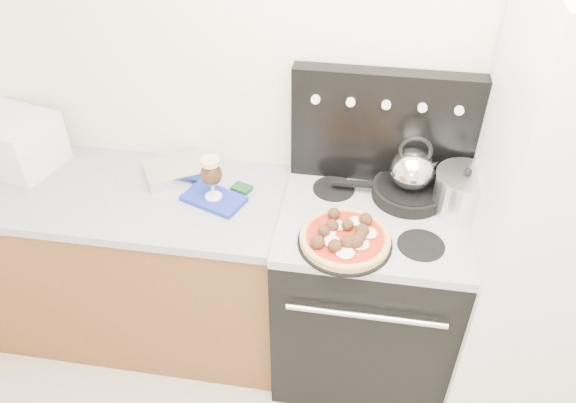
% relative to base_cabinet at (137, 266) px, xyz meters
% --- Properties ---
extents(room_shell, '(3.52, 3.01, 2.52)m').
position_rel_base_cabinet_xyz_m(room_shell, '(1.02, -0.91, 0.82)').
color(room_shell, '#B9B29D').
rests_on(room_shell, ground).
extents(base_cabinet, '(1.45, 0.60, 0.86)m').
position_rel_base_cabinet_xyz_m(base_cabinet, '(0.00, 0.00, 0.00)').
color(base_cabinet, brown).
rests_on(base_cabinet, ground).
extents(countertop, '(1.48, 0.63, 0.04)m').
position_rel_base_cabinet_xyz_m(countertop, '(0.00, 0.00, 0.45)').
color(countertop, '#A0A0A8').
rests_on(countertop, base_cabinet).
extents(stove_body, '(0.76, 0.65, 0.88)m').
position_rel_base_cabinet_xyz_m(stove_body, '(1.10, -0.02, 0.01)').
color(stove_body, black).
rests_on(stove_body, ground).
extents(cooktop, '(0.76, 0.65, 0.04)m').
position_rel_base_cabinet_xyz_m(cooktop, '(1.10, -0.02, 0.47)').
color(cooktop, '#ADADB2').
rests_on(cooktop, stove_body).
extents(backguard, '(0.76, 0.08, 0.50)m').
position_rel_base_cabinet_xyz_m(backguard, '(1.10, 0.25, 0.74)').
color(backguard, black).
rests_on(backguard, cooktop).
extents(fridge, '(0.64, 0.68, 1.90)m').
position_rel_base_cabinet_xyz_m(fridge, '(1.80, -0.05, 0.52)').
color(fridge, silver).
rests_on(fridge, ground).
extents(toaster_oven, '(0.44, 0.37, 0.24)m').
position_rel_base_cabinet_xyz_m(toaster_oven, '(-0.53, 0.12, 0.59)').
color(toaster_oven, silver).
rests_on(toaster_oven, countertop).
extents(foil_sheet, '(0.33, 0.31, 0.05)m').
position_rel_base_cabinet_xyz_m(foil_sheet, '(0.22, 0.14, 0.50)').
color(foil_sheet, white).
rests_on(foil_sheet, countertop).
extents(oven_mitt, '(0.29, 0.23, 0.02)m').
position_rel_base_cabinet_xyz_m(oven_mitt, '(0.43, -0.01, 0.48)').
color(oven_mitt, '#1B2AA0').
rests_on(oven_mitt, countertop).
extents(beer_glass, '(0.11, 0.11, 0.19)m').
position_rel_base_cabinet_xyz_m(beer_glass, '(0.43, -0.01, 0.59)').
color(beer_glass, '#331F10').
rests_on(beer_glass, oven_mitt).
extents(pizza_pan, '(0.37, 0.37, 0.01)m').
position_rel_base_cabinet_xyz_m(pizza_pan, '(1.00, -0.21, 0.50)').
color(pizza_pan, black).
rests_on(pizza_pan, cooktop).
extents(pizza, '(0.41, 0.41, 0.05)m').
position_rel_base_cabinet_xyz_m(pizza, '(1.00, -0.21, 0.53)').
color(pizza, '#EBC670').
rests_on(pizza, pizza_pan).
extents(skillet, '(0.32, 0.32, 0.05)m').
position_rel_base_cabinet_xyz_m(skillet, '(1.24, 0.12, 0.52)').
color(skillet, black).
rests_on(skillet, cooktop).
extents(tea_kettle, '(0.20, 0.20, 0.20)m').
position_rel_base_cabinet_xyz_m(tea_kettle, '(1.24, 0.12, 0.65)').
color(tea_kettle, white).
rests_on(tea_kettle, skillet).
extents(stock_pot, '(0.28, 0.28, 0.17)m').
position_rel_base_cabinet_xyz_m(stock_pot, '(1.44, 0.07, 0.57)').
color(stock_pot, silver).
rests_on(stock_pot, cooktop).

